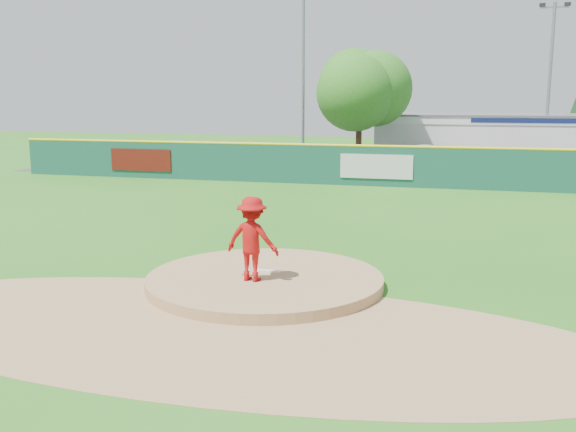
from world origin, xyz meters
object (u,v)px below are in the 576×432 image
(light_pole_right, at_px, (550,78))
(deciduous_tree, at_px, (360,95))
(pool_building_grp, at_px, (493,138))
(playground_slide, at_px, (174,154))
(pitcher, at_px, (252,239))
(van, at_px, (429,158))
(light_pole_left, at_px, (303,71))

(light_pole_right, bearing_deg, deciduous_tree, -160.02)
(pool_building_grp, bearing_deg, deciduous_tree, -138.84)
(playground_slide, xyz_separation_m, deciduous_tree, (11.60, 1.45, 3.70))
(pitcher, height_order, light_pole_right, light_pole_right)
(pool_building_grp, bearing_deg, playground_slide, -156.69)
(pitcher, height_order, pool_building_grp, pool_building_grp)
(van, height_order, pool_building_grp, pool_building_grp)
(pitcher, distance_m, deciduous_tree, 25.74)
(pool_building_grp, xyz_separation_m, playground_slide, (-19.60, -8.44, -0.81))
(pool_building_grp, distance_m, light_pole_left, 13.72)
(playground_slide, relative_size, deciduous_tree, 0.41)
(van, distance_m, light_pole_right, 8.91)
(pitcher, distance_m, playground_slide, 27.52)
(van, xyz_separation_m, pool_building_grp, (3.80, 6.29, 0.85))
(playground_slide, distance_m, deciduous_tree, 12.26)
(light_pole_left, bearing_deg, light_pole_right, 7.59)
(pitcher, bearing_deg, light_pole_right, -101.64)
(van, bearing_deg, playground_slide, 78.61)
(pitcher, bearing_deg, light_pole_left, -72.35)
(playground_slide, bearing_deg, light_pole_left, 24.42)
(van, xyz_separation_m, light_pole_right, (6.80, 3.29, 4.73))
(playground_slide, bearing_deg, light_pole_right, 13.56)
(pitcher, relative_size, deciduous_tree, 0.26)
(playground_slide, relative_size, light_pole_left, 0.28)
(pitcher, distance_m, light_pole_left, 28.48)
(deciduous_tree, bearing_deg, pool_building_grp, 41.16)
(van, relative_size, deciduous_tree, 0.77)
(pool_building_grp, bearing_deg, van, -121.16)
(pitcher, bearing_deg, deciduous_tree, -80.22)
(deciduous_tree, xyz_separation_m, light_pole_left, (-4.00, 2.00, 1.50))
(pitcher, relative_size, van, 0.33)
(pool_building_grp, relative_size, playground_slide, 5.00)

